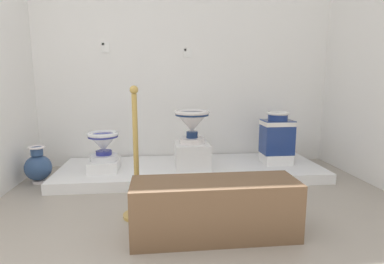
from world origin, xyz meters
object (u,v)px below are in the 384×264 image
Objects in this scene: museum_bench at (215,209)px; decorative_vase_companion at (38,167)px; stanchion_post_near_left at (137,176)px; info_placard_first at (105,47)px; antique_toilet_tall_cobalt at (277,133)px; plinth_block_tall_cobalt at (276,158)px; info_placard_second at (188,53)px; antique_toilet_central_ornate at (192,122)px; antique_toilet_squat_floral at (103,143)px; plinth_block_squat_floral at (105,165)px; plinth_block_central_ornate at (192,155)px.

decorative_vase_companion is at bearing 141.75° from museum_bench.
info_placard_first is at bearing 105.97° from stanchion_post_near_left.
museum_bench is at bearing -125.09° from antique_toilet_tall_cobalt.
antique_toilet_tall_cobalt is at bearing -14.27° from info_placard_first.
info_placard_second is at bearing 153.04° from plinth_block_tall_cobalt.
antique_toilet_central_ornate is at bearing -175.20° from antique_toilet_tall_cobalt.
antique_toilet_squat_floral reaches higher than museum_bench.
stanchion_post_near_left is (1.09, -0.93, 0.16)m from decorative_vase_companion.
stanchion_post_near_left is at bearing -145.94° from antique_toilet_tall_cobalt.
plinth_block_squat_floral is at bearing -179.88° from antique_toilet_central_ornate.
plinth_block_squat_floral is 1.05m from stanchion_post_near_left.
plinth_block_tall_cobalt is (1.95, 0.09, -0.24)m from antique_toilet_squat_floral.
antique_toilet_squat_floral is at bearing -148.51° from info_placard_second.
antique_toilet_squat_floral is 1.64m from museum_bench.
info_placard_first is 0.32× the size of decorative_vase_companion.
stanchion_post_near_left is 0.67m from museum_bench.
antique_toilet_tall_cobalt is 1.73m from museum_bench.
antique_toilet_squat_floral is 1.21m from info_placard_first.
antique_toilet_tall_cobalt is 1.45m from info_placard_second.
plinth_block_central_ornate is 1.00× the size of decorative_vase_companion.
decorative_vase_companion is (-0.67, -0.02, -0.23)m from antique_toilet_squat_floral.
info_placard_second is (0.01, 0.59, 0.78)m from antique_toilet_central_ornate.
plinth_block_squat_floral is at bearing -177.47° from antique_toilet_tall_cobalt.
antique_toilet_tall_cobalt reaches higher than plinth_block_tall_cobalt.
museum_bench is (0.55, -0.36, -0.14)m from stanchion_post_near_left.
antique_toilet_tall_cobalt reaches higher than plinth_block_central_ornate.
antique_toilet_central_ornate is 1.41m from info_placard_first.
museum_bench is (0.99, -1.90, -1.26)m from info_placard_first.
plinth_block_tall_cobalt is 1.86m from stanchion_post_near_left.
antique_toilet_squat_floral is at bearing -179.88° from plinth_block_central_ornate.
plinth_block_central_ornate is at bearing 0.12° from plinth_block_squat_floral.
plinth_block_tall_cobalt is 0.79× the size of decorative_vase_companion.
antique_toilet_central_ornate is 1.38m from museum_bench.
museum_bench is (0.96, -1.32, 0.04)m from plinth_block_squat_floral.
antique_toilet_squat_floral is at bearing 126.23° from museum_bench.
info_placard_second is 2.13m from decorative_vase_companion.
plinth_block_central_ornate is at bearing 60.66° from stanchion_post_near_left.
plinth_block_central_ornate is 0.35× the size of museum_bench.
antique_toilet_central_ornate reaches higher than decorative_vase_companion.
plinth_block_squat_floral is at bearing 113.47° from stanchion_post_near_left.
decorative_vase_companion is at bearing -136.53° from info_placard_first.
plinth_block_squat_floral is at bearing -179.88° from plinth_block_central_ornate.
antique_toilet_squat_floral reaches higher than plinth_block_central_ornate.
info_placard_second reaches higher than stanchion_post_near_left.
plinth_block_central_ornate is at bearing -175.20° from plinth_block_tall_cobalt.
plinth_block_tall_cobalt is at bearing 4.80° from plinth_block_central_ornate.
antique_toilet_tall_cobalt is 1.24× the size of decorative_vase_companion.
antique_toilet_central_ornate is 1.10m from plinth_block_tall_cobalt.
stanchion_post_near_left is at bearing -66.53° from antique_toilet_squat_floral.
info_placard_second is at bearing 153.04° from antique_toilet_tall_cobalt.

